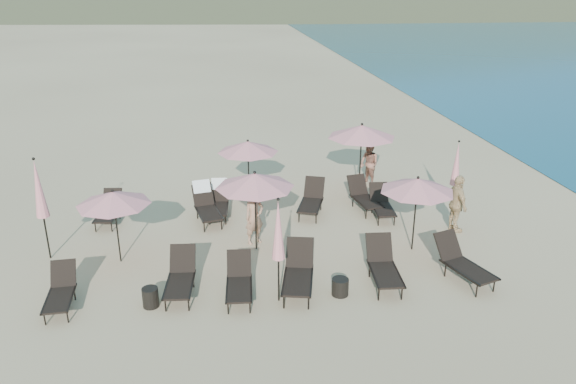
{
  "coord_description": "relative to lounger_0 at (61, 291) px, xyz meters",
  "views": [
    {
      "loc": [
        -2.5,
        -11.7,
        7.13
      ],
      "look_at": [
        -0.23,
        3.5,
        1.1
      ],
      "focal_mm": 35.0,
      "sensor_mm": 36.0,
      "label": 1
    }
  ],
  "objects": [
    {
      "name": "lounger_1",
      "position": [
        2.68,
        0.18,
        0.04
      ],
      "size": [
        0.78,
        1.7,
        0.95
      ],
      "rotation": [
        0.0,
        0.0,
        -0.1
      ],
      "color": "black",
      "rests_on": "ground"
    },
    {
      "name": "beachgoer_c",
      "position": [
        10.55,
        2.49,
        0.46
      ],
      "size": [
        0.49,
        1.04,
        1.73
      ],
      "primitive_type": "imported",
      "rotation": [
        0.0,
        0.0,
        1.64
      ],
      "color": "tan",
      "rests_on": "ground"
    },
    {
      "name": "lounger_6",
      "position": [
        0.4,
        4.65,
        0.0
      ],
      "size": [
        0.75,
        1.57,
        0.87
      ],
      "rotation": [
        0.0,
        0.0,
        -0.12
      ],
      "color": "black",
      "rests_on": "ground"
    },
    {
      "name": "umbrella_open_3",
      "position": [
        4.76,
        5.71,
        1.48
      ],
      "size": [
        1.98,
        1.98,
        2.13
      ],
      "color": "black",
      "rests_on": "ground"
    },
    {
      "name": "lounger_0",
      "position": [
        0.0,
        0.0,
        0.0
      ],
      "size": [
        0.63,
        1.52,
        0.87
      ],
      "rotation": [
        0.0,
        0.0,
        0.04
      ],
      "color": "black",
      "rests_on": "ground"
    },
    {
      "name": "umbrella_open_0",
      "position": [
        1.04,
        2.01,
        1.4
      ],
      "size": [
        1.89,
        1.89,
        2.04
      ],
      "color": "black",
      "rests_on": "ground"
    },
    {
      "name": "lounger_10",
      "position": [
        8.35,
        4.51,
        0.04
      ],
      "size": [
        0.87,
        1.71,
        0.94
      ],
      "rotation": [
        0.0,
        0.0,
        0.16
      ],
      "color": "black",
      "rests_on": "ground"
    },
    {
      "name": "lounger_8",
      "position": [
        3.73,
        4.76,
        0.07
      ],
      "size": [
        0.72,
        1.63,
        0.99
      ],
      "rotation": [
        0.0,
        0.0,
        -0.09
      ],
      "color": "black",
      "rests_on": "ground"
    },
    {
      "name": "side_table_1",
      "position": [
        6.4,
        -0.46,
        -0.2
      ],
      "size": [
        0.4,
        0.4,
        0.42
      ],
      "primitive_type": "cylinder",
      "color": "black",
      "rests_on": "ground"
    },
    {
      "name": "lounger_2",
      "position": [
        4.03,
        -0.17,
        0.01
      ],
      "size": [
        0.71,
        1.6,
        0.9
      ],
      "rotation": [
        0.0,
        0.0,
        -0.08
      ],
      "color": "black",
      "rests_on": "ground"
    },
    {
      "name": "lounger_4",
      "position": [
        7.57,
        -0.05,
        0.06
      ],
      "size": [
        0.81,
        1.79,
        1.0
      ],
      "rotation": [
        0.0,
        0.0,
        -0.09
      ],
      "color": "black",
      "rests_on": "ground"
    },
    {
      "name": "lounger_7",
      "position": [
        3.33,
        4.41,
        0.11
      ],
      "size": [
        0.94,
        1.8,
        1.07
      ],
      "rotation": [
        0.0,
        0.0,
        0.2
      ],
      "color": "black",
      "rests_on": "ground"
    },
    {
      "name": "ground",
      "position": [
        5.98,
        0.05,
        -0.4
      ],
      "size": [
        800.0,
        800.0,
        0.0
      ],
      "primitive_type": "plane",
      "color": "#D6BA8C",
      "rests_on": "ground"
    },
    {
      "name": "lounger_9",
      "position": [
        6.63,
        4.43,
        0.05
      ],
      "size": [
        1.17,
        1.81,
        0.97
      ],
      "rotation": [
        0.0,
        0.0,
        -0.34
      ],
      "color": "black",
      "rests_on": "ground"
    },
    {
      "name": "beachgoer_a",
      "position": [
        4.66,
        2.59,
        0.39
      ],
      "size": [
        0.68,
        0.58,
        1.58
      ],
      "primitive_type": "imported",
      "rotation": [
        0.0,
        0.0,
        0.42
      ],
      "color": "#A9795C",
      "rests_on": "ground"
    },
    {
      "name": "lounger_5",
      "position": [
        9.55,
        -0.18,
        0.07
      ],
      "size": [
        1.17,
        1.87,
        1.01
      ],
      "rotation": [
        0.0,
        0.0,
        0.31
      ],
      "color": "black",
      "rests_on": "ground"
    },
    {
      "name": "umbrella_closed_0",
      "position": [
        4.93,
        -0.49,
        1.4
      ],
      "size": [
        0.3,
        0.3,
        2.59
      ],
      "color": "black",
      "rests_on": "ground"
    },
    {
      "name": "lounger_3",
      "position": [
        5.46,
        -0.08,
        0.08
      ],
      "size": [
        1.06,
        1.9,
        1.03
      ],
      "rotation": [
        0.0,
        0.0,
        -0.22
      ],
      "color": "black",
      "rests_on": "ground"
    },
    {
      "name": "side_table_0",
      "position": [
        2.0,
        -0.3,
        -0.17
      ],
      "size": [
        0.37,
        0.37,
        0.47
      ],
      "primitive_type": "cylinder",
      "color": "black",
      "rests_on": "ground"
    },
    {
      "name": "umbrella_closed_2",
      "position": [
        -0.85,
        2.48,
        1.56
      ],
      "size": [
        0.33,
        0.33,
        2.83
      ],
      "color": "black",
      "rests_on": "ground"
    },
    {
      "name": "umbrella_open_1",
      "position": [
        4.66,
        2.2,
        1.61
      ],
      "size": [
        2.12,
        2.12,
        2.28
      ],
      "color": "black",
      "rests_on": "ground"
    },
    {
      "name": "umbrella_closed_1",
      "position": [
        10.9,
        3.52,
        1.32
      ],
      "size": [
        0.29,
        0.29,
        2.47
      ],
      "color": "black",
      "rests_on": "ground"
    },
    {
      "name": "umbrella_open_4",
      "position": [
        8.59,
        5.94,
        1.78
      ],
      "size": [
        2.3,
        2.3,
        2.47
      ],
      "color": "black",
      "rests_on": "ground"
    },
    {
      "name": "beachgoer_b",
      "position": [
        9.11,
        6.62,
        0.38
      ],
      "size": [
        0.85,
        0.93,
        1.56
      ],
      "primitive_type": "imported",
      "rotation": [
        0.0,
        0.0,
        -1.16
      ],
      "color": "#9B6650",
      "rests_on": "ground"
    },
    {
      "name": "lounger_11",
      "position": [
        8.75,
        3.86,
        0.01
      ],
      "size": [
        0.72,
        1.59,
        0.89
      ],
      "rotation": [
        0.0,
        0.0,
        -0.09
      ],
      "color": "black",
      "rests_on": "ground"
    },
    {
      "name": "umbrella_open_2",
      "position": [
        8.91,
        1.54,
        1.49
      ],
      "size": [
        1.99,
        1.99,
        2.14
      ],
      "color": "black",
      "rests_on": "ground"
    }
  ]
}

